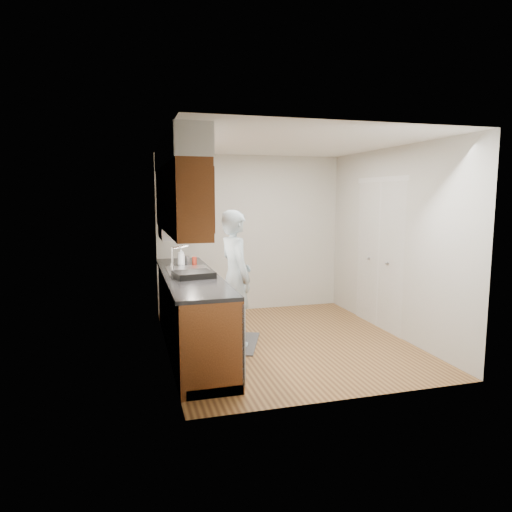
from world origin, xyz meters
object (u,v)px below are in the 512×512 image
Objects in this scene: soap_bottle_a at (181,256)px; dish_rack at (194,274)px; person at (235,269)px; soap_bottle_b at (182,257)px; soda_can at (194,261)px; steel_can at (187,260)px.

dish_rack is (0.04, -0.87, -0.09)m from soap_bottle_a.
person reaches higher than soap_bottle_b.
person is 4.43× the size of dish_rack.
soda_can is at bearing 71.84° from dish_rack.
person reaches higher than dish_rack.
soap_bottle_a is 0.60× the size of dish_rack.
soap_bottle_b is 0.41× the size of dish_rack.
soap_bottle_a is 0.88m from dish_rack.
person is at bearing -52.05° from soda_can.
soap_bottle_a is at bearing 83.26° from dish_rack.
soap_bottle_a reaches higher than soap_bottle_b.
soda_can is (0.14, -0.25, -0.03)m from soap_bottle_b.
soap_bottle_b is at bearing 81.67° from soap_bottle_a.
dish_rack is (-0.56, -0.33, 0.01)m from person.
soap_bottle_b is at bearing 80.70° from dish_rack.
soap_bottle_a is 0.19m from steel_can.
soap_bottle_b is at bearing 119.05° from soda_can.
soda_can is (0.18, 0.01, -0.07)m from soap_bottle_a.
steel_can is (0.10, 0.15, -0.07)m from soap_bottle_a.
person reaches higher than steel_can.
soda_can is (-0.43, 0.55, 0.03)m from person.
soap_bottle_a is at bearing -177.84° from soda_can.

